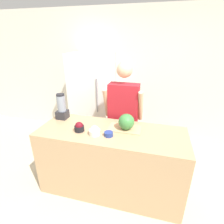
% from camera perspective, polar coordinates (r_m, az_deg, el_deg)
% --- Properties ---
extents(ground_plane, '(14.00, 14.00, 0.00)m').
position_cam_1_polar(ground_plane, '(2.60, -2.56, -28.49)').
color(ground_plane, beige).
extents(wall_back, '(8.00, 0.06, 2.60)m').
position_cam_1_polar(wall_back, '(3.70, 6.73, 11.41)').
color(wall_back, silver).
rests_on(wall_back, ground_plane).
extents(counter_island, '(1.90, 0.72, 0.93)m').
position_cam_1_polar(counter_island, '(2.51, -0.22, -15.55)').
color(counter_island, tan).
rests_on(counter_island, ground_plane).
extents(refrigerator, '(0.77, 0.70, 1.78)m').
position_cam_1_polar(refrigerator, '(3.62, -6.39, 4.51)').
color(refrigerator, white).
rests_on(refrigerator, ground_plane).
extents(person, '(0.59, 0.27, 1.73)m').
position_cam_1_polar(person, '(2.73, 3.67, -1.77)').
color(person, gray).
rests_on(person, ground_plane).
extents(cutting_board, '(0.43, 0.25, 0.01)m').
position_cam_1_polar(cutting_board, '(2.30, 4.15, -5.38)').
color(cutting_board, tan).
rests_on(cutting_board, counter_island).
extents(watermelon, '(0.21, 0.21, 0.21)m').
position_cam_1_polar(watermelon, '(2.23, 4.72, -3.19)').
color(watermelon, '#3D7F3D').
rests_on(watermelon, cutting_board).
extents(bowl_cherries, '(0.13, 0.13, 0.12)m').
position_cam_1_polar(bowl_cherries, '(2.26, -10.66, -4.89)').
color(bowl_cherries, black).
rests_on(bowl_cherries, counter_island).
extents(bowl_cream, '(0.14, 0.14, 0.12)m').
position_cam_1_polar(bowl_cream, '(2.16, -5.69, -6.20)').
color(bowl_cream, white).
rests_on(bowl_cream, counter_island).
extents(bowl_small_blue, '(0.11, 0.11, 0.05)m').
position_cam_1_polar(bowl_small_blue, '(2.13, -1.10, -7.20)').
color(bowl_small_blue, navy).
rests_on(bowl_small_blue, counter_island).
extents(blender, '(0.15, 0.15, 0.37)m').
position_cam_1_polar(blender, '(2.64, -16.10, 1.36)').
color(blender, '#28282D').
rests_on(blender, counter_island).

